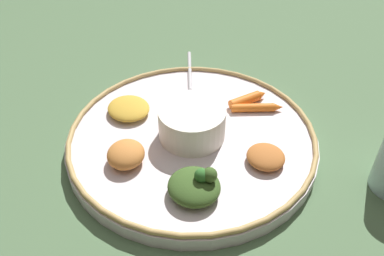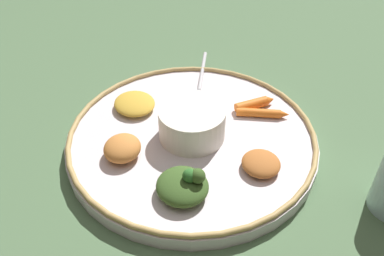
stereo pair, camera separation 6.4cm
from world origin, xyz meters
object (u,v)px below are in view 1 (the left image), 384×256
spoon (190,83)px  carrot_near_spoon (257,108)px  center_bowl (192,122)px  greens_pile (195,185)px  carrot_outer (248,99)px

spoon → carrot_near_spoon: size_ratio=1.83×
center_bowl → greens_pile: bearing=130.0°
carrot_near_spoon → carrot_outer: (0.02, -0.01, 0.00)m
center_bowl → spoon: size_ratio=0.75×
center_bowl → carrot_outer: center_bowl is taller
center_bowl → spoon: bearing=-50.8°
center_bowl → spoon: center_bowl is taller
center_bowl → carrot_outer: size_ratio=1.41×
greens_pile → carrot_near_spoon: greens_pile is taller
spoon → carrot_near_spoon: 0.13m
center_bowl → spoon: 0.14m
center_bowl → carrot_outer: (-0.02, -0.12, -0.02)m
greens_pile → spoon: bearing=-50.4°
spoon → greens_pile: size_ratio=1.73×
carrot_near_spoon → carrot_outer: size_ratio=1.03×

